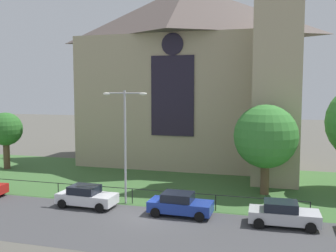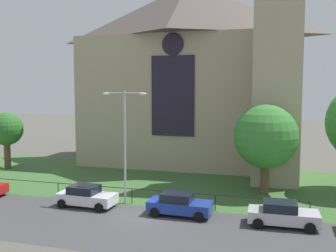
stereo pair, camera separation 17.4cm
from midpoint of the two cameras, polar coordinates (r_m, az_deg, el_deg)
The scene contains 11 objects.
ground at distance 35.08m, azimuth 2.29°, elevation -8.29°, with size 160.00×160.00×0.00m, color #56544C.
road_asphalt at distance 24.08m, azimuth -4.75°, elevation -14.78°, with size 120.00×8.00×0.01m, color #424244.
grass_verge at distance 33.20m, azimuth 1.46°, elevation -9.08°, with size 120.00×20.00×0.01m, color #3D6633.
church_building at distance 43.36m, azimuth 3.75°, elevation 7.99°, with size 23.20×16.20×26.00m.
iron_railing at distance 28.47m, azimuth -5.23°, elevation -9.59°, with size 24.61×0.07×1.13m.
tree_left_far at distance 43.64m, azimuth -22.85°, elevation -0.51°, with size 3.48×3.48×5.95m.
tree_right_near at distance 31.11m, azimuth 14.51°, elevation -1.56°, with size 5.04×5.04×7.18m.
streetlamp_near at distance 27.76m, azimuth -6.29°, elevation -0.92°, with size 3.37×0.26×8.28m.
parked_car_white at distance 28.32m, azimuth -11.94°, elevation -10.20°, with size 4.27×2.15×1.51m.
parked_car_blue at distance 25.91m, azimuth 1.90°, elevation -11.57°, with size 4.24×2.09×1.51m.
parked_car_silver at distance 24.99m, azimuth 16.89°, elevation -12.45°, with size 4.24×2.11×1.51m.
Camera 2 is at (8.16, -23.09, 8.31)m, focal length 40.89 mm.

